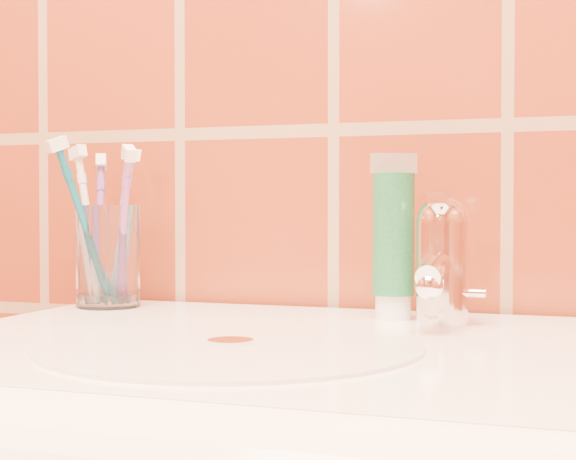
% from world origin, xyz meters
% --- Properties ---
extents(glass_tumbler, '(0.08, 0.08, 0.11)m').
position_xyz_m(glass_tumbler, '(-0.23, 1.12, 0.91)').
color(glass_tumbler, white).
rests_on(glass_tumbler, pedestal_sink).
extents(toothpaste_tube, '(0.04, 0.04, 0.16)m').
position_xyz_m(toothpaste_tube, '(0.08, 1.12, 0.93)').
color(toothpaste_tube, white).
rests_on(toothpaste_tube, pedestal_sink).
extents(faucet, '(0.05, 0.11, 0.12)m').
position_xyz_m(faucet, '(0.14, 1.09, 0.91)').
color(faucet, white).
rests_on(faucet, pedestal_sink).
extents(toothbrush_0, '(0.10, 0.13, 0.19)m').
position_xyz_m(toothbrush_0, '(-0.25, 1.14, 0.93)').
color(toothbrush_0, '#754697').
rests_on(toothbrush_0, glass_tumbler).
extents(toothbrush_1, '(0.11, 0.10, 0.19)m').
position_xyz_m(toothbrush_1, '(-0.25, 1.12, 0.94)').
color(toothbrush_1, silver).
rests_on(toothbrush_1, glass_tumbler).
extents(toothbrush_2, '(0.12, 0.14, 0.20)m').
position_xyz_m(toothbrush_2, '(-0.24, 1.09, 0.94)').
color(toothbrush_2, '#0D5B71').
rests_on(toothbrush_2, glass_tumbler).
extents(toothbrush_3, '(0.08, 0.07, 0.18)m').
position_xyz_m(toothbrush_3, '(-0.22, 1.13, 0.94)').
color(toothbrush_3, '#72ACCB').
rests_on(toothbrush_3, glass_tumbler).
extents(toothbrush_4, '(0.13, 0.14, 0.19)m').
position_xyz_m(toothbrush_4, '(-0.20, 1.10, 0.93)').
color(toothbrush_4, '#964DA5').
rests_on(toothbrush_4, glass_tumbler).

